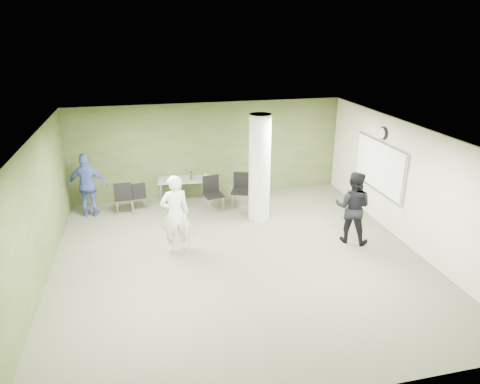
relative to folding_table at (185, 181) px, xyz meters
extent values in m
plane|color=#525342|center=(0.79, -3.54, -0.66)|extent=(8.00, 8.00, 0.00)
plane|color=white|center=(0.79, -3.54, 2.14)|extent=(8.00, 8.00, 0.00)
cube|color=#3B4D24|center=(0.79, 0.46, 0.74)|extent=(8.00, 2.80, 0.02)
cube|color=#3B4D24|center=(-3.21, -3.54, 0.74)|extent=(0.02, 8.00, 2.80)
cube|color=beige|center=(4.79, -3.54, 0.74)|extent=(0.02, 8.00, 2.80)
cylinder|color=silver|center=(1.79, -1.54, 0.74)|extent=(0.56, 0.56, 2.80)
cube|color=silver|center=(4.72, -2.34, 0.84)|extent=(0.04, 2.30, 1.30)
cube|color=white|center=(4.70, -2.34, 0.84)|extent=(0.02, 2.20, 1.20)
cylinder|color=black|center=(4.72, -2.34, 1.69)|extent=(0.05, 0.32, 0.32)
cylinder|color=white|center=(4.69, -2.34, 1.69)|extent=(0.02, 0.26, 0.26)
cube|color=gray|center=(-0.01, 0.01, 0.03)|extent=(1.56, 0.82, 0.04)
cylinder|color=silver|center=(-0.71, -0.18, -0.33)|extent=(0.04, 0.04, 0.67)
cylinder|color=silver|center=(0.63, -0.33, -0.33)|extent=(0.04, 0.04, 0.67)
cylinder|color=silver|center=(-0.65, 0.34, -0.33)|extent=(0.04, 0.04, 0.67)
cylinder|color=silver|center=(0.68, 0.19, -0.33)|extent=(0.04, 0.04, 0.67)
cylinder|color=#174528|center=(0.17, -0.10, 0.17)|extent=(0.07, 0.07, 0.25)
cylinder|color=#B2B2B7|center=(0.59, -0.18, 0.14)|extent=(0.06, 0.06, 0.18)
cylinder|color=#4C4C4C|center=(-0.43, -0.38, -0.50)|extent=(0.27, 0.27, 0.32)
cube|color=black|center=(-1.35, -0.25, -0.25)|extent=(0.47, 0.47, 0.05)
cube|color=black|center=(-1.33, -0.44, -0.03)|extent=(0.40, 0.09, 0.41)
cylinder|color=silver|center=(-1.21, -0.05, -0.47)|extent=(0.02, 0.02, 0.39)
cylinder|color=silver|center=(-1.55, -0.10, -0.47)|extent=(0.02, 0.02, 0.39)
cylinder|color=silver|center=(-1.16, -0.39, -0.47)|extent=(0.02, 0.02, 0.39)
cylinder|color=silver|center=(-1.50, -0.44, -0.47)|extent=(0.02, 0.02, 0.39)
cube|color=black|center=(-1.72, -0.41, -0.20)|extent=(0.48, 0.48, 0.05)
cube|color=black|center=(-1.72, -0.63, 0.06)|extent=(0.45, 0.04, 0.46)
cylinder|color=silver|center=(-1.53, -0.22, -0.44)|extent=(0.02, 0.02, 0.44)
cylinder|color=silver|center=(-1.92, -0.22, -0.44)|extent=(0.02, 0.02, 0.44)
cylinder|color=silver|center=(-1.53, -0.61, -0.44)|extent=(0.02, 0.02, 0.44)
cylinder|color=silver|center=(-1.92, -0.61, -0.44)|extent=(0.02, 0.02, 0.44)
cube|color=black|center=(0.69, -0.83, -0.19)|extent=(0.56, 0.56, 0.05)
cube|color=black|center=(0.65, -0.61, 0.08)|extent=(0.46, 0.11, 0.47)
cylinder|color=silver|center=(0.52, -1.06, -0.44)|extent=(0.02, 0.02, 0.45)
cylinder|color=silver|center=(0.92, -0.99, -0.44)|extent=(0.02, 0.02, 0.45)
cylinder|color=silver|center=(0.46, -0.66, -0.44)|extent=(0.02, 0.02, 0.45)
cylinder|color=silver|center=(0.85, -0.60, -0.44)|extent=(0.02, 0.02, 0.45)
cube|color=black|center=(1.47, -0.73, -0.19)|extent=(0.63, 0.63, 0.05)
cube|color=black|center=(1.55, -0.52, 0.08)|extent=(0.45, 0.21, 0.47)
cylinder|color=silver|center=(1.21, -0.84, -0.44)|extent=(0.02, 0.02, 0.45)
cylinder|color=silver|center=(1.59, -0.99, -0.44)|extent=(0.02, 0.02, 0.45)
cylinder|color=silver|center=(1.36, -0.47, -0.44)|extent=(0.02, 0.02, 0.45)
cylinder|color=silver|center=(1.73, -0.61, -0.44)|extent=(0.02, 0.02, 0.45)
imported|color=white|center=(-0.52, -2.85, 0.24)|extent=(0.73, 0.55, 1.81)
imported|color=black|center=(3.57, -3.32, 0.21)|extent=(1.07, 1.03, 1.74)
imported|color=#40529F|center=(-2.61, -0.38, 0.21)|extent=(1.08, 0.60, 1.75)
camera|label=1|loc=(-1.05, -11.66, 4.15)|focal=32.00mm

